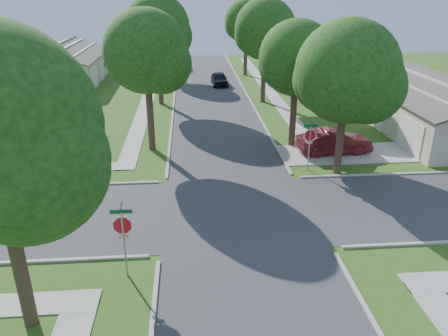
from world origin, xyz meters
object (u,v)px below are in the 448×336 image
object	(u,v)px
tree_e_near	(297,61)
car_curb_east	(220,79)
tree_e_far	(247,23)
house_nw_far	(64,68)
tree_w_far	(165,28)
tree_e_mid	(266,32)
stop_sign_ne	(310,137)
tree_ne_corner	(348,76)
tree_w_near	(147,55)
car_curb_west	(180,62)
house_ne_far	(352,68)
house_nw_near	(7,107)
car_driveway	(334,142)
tree_w_mid	(158,30)
stop_sign_sw	(123,228)
house_ne_near	(438,112)

from	to	relation	value
tree_e_near	car_curb_east	xyz separation A→B (m)	(-3.55, 19.51, -4.96)
tree_e_far	house_nw_far	size ratio (longest dim) A/B	0.64
tree_w_far	tree_e_mid	bearing A→B (deg)	-54.10
stop_sign_ne	tree_ne_corner	distance (m)	3.96
tree_w_near	tree_w_far	size ratio (longest dim) A/B	1.12
house_nw_far	car_curb_west	size ratio (longest dim) A/B	2.75
house_ne_far	tree_e_near	bearing A→B (deg)	-119.35
house_nw_near	car_driveway	size ratio (longest dim) A/B	2.87
stop_sign_ne	car_driveway	distance (m)	3.75
tree_w_mid	car_driveway	world-z (taller)	tree_w_mid
tree_e_far	car_driveway	world-z (taller)	tree_e_far
tree_w_far	house_nw_near	bearing A→B (deg)	-120.82
stop_sign_ne	tree_e_near	size ratio (longest dim) A/B	0.36
stop_sign_sw	stop_sign_ne	distance (m)	13.29
car_curb_west	tree_ne_corner	bearing A→B (deg)	105.41
stop_sign_sw	car_driveway	world-z (taller)	stop_sign_sw
house_ne_near	car_curb_east	xyz separation A→B (m)	(-14.79, 17.52, -0.83)
tree_e_mid	tree_w_near	world-z (taller)	tree_e_mid
tree_w_far	car_curb_east	bearing A→B (deg)	-43.15
tree_e_far	house_ne_near	xyz separation A→B (m)	(11.24, -23.01, -4.46)
tree_w_far	car_driveway	size ratio (longest dim) A/B	1.70
tree_w_far	car_curb_west	bearing A→B (deg)	76.23
tree_e_near	tree_w_mid	distance (m)	15.26
stop_sign_sw	tree_e_mid	distance (m)	27.71
stop_sign_sw	tree_e_far	world-z (taller)	tree_e_far
stop_sign_sw	stop_sign_ne	bearing A→B (deg)	45.00
stop_sign_sw	tree_ne_corner	world-z (taller)	tree_ne_corner
tree_ne_corner	house_ne_near	distance (m)	12.47
house_ne_far	tree_ne_corner	bearing A→B (deg)	-111.23
stop_sign_sw	house_nw_near	world-z (taller)	house_nw_near
tree_w_far	house_ne_near	world-z (taller)	tree_w_far
tree_w_far	car_curb_east	xyz separation A→B (m)	(5.85, -5.49, -4.82)
tree_e_mid	tree_ne_corner	distance (m)	16.89
tree_w_mid	house_ne_far	world-z (taller)	tree_w_mid
tree_w_mid	car_curb_east	bearing A→B (deg)	52.14
tree_w_far	car_curb_east	world-z (taller)	tree_w_far
tree_w_mid	house_nw_far	world-z (taller)	tree_w_mid
tree_ne_corner	tree_w_mid	bearing A→B (deg)	123.22
tree_ne_corner	car_curb_east	distance (m)	25.34
tree_w_far	car_curb_west	size ratio (longest dim) A/B	1.62
tree_w_near	house_ne_near	bearing A→B (deg)	5.51
tree_e_mid	car_driveway	xyz separation A→B (m)	(2.33, -13.71, -5.47)
tree_w_far	house_nw_far	size ratio (longest dim) A/B	0.59
stop_sign_ne	tree_w_mid	size ratio (longest dim) A/B	0.31
tree_e_near	house_nw_far	size ratio (longest dim) A/B	0.61
stop_sign_ne	tree_e_far	world-z (taller)	tree_e_far
tree_e_mid	tree_ne_corner	bearing A→B (deg)	-84.55
tree_e_far	car_curb_east	distance (m)	8.41
house_nw_near	house_nw_far	size ratio (longest dim) A/B	1.00
tree_w_far	car_driveway	bearing A→B (deg)	-66.27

